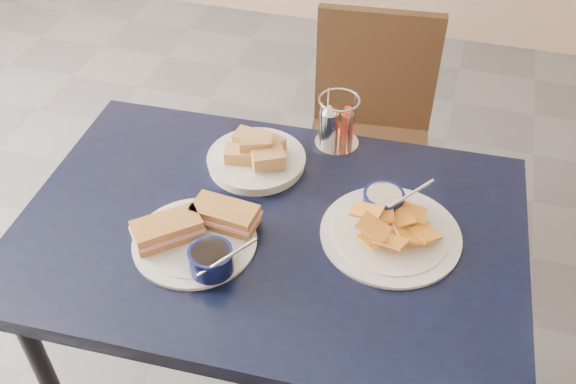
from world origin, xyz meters
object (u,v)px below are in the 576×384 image
(plantain_plate, at_px, (389,224))
(dining_table, at_px, (270,249))
(bread_basket, at_px, (257,156))
(chair_far, at_px, (372,124))
(sandwich_plate, at_px, (199,235))
(condiment_caddy, at_px, (336,125))

(plantain_plate, bearing_deg, dining_table, -166.64)
(bread_basket, bearing_deg, chair_far, 72.93)
(dining_table, height_order, chair_far, chair_far)
(plantain_plate, height_order, bread_basket, plantain_plate)
(chair_far, bearing_deg, plantain_plate, -78.36)
(bread_basket, bearing_deg, dining_table, -63.87)
(sandwich_plate, bearing_deg, plantain_plate, 22.36)
(chair_far, relative_size, sandwich_plate, 2.81)
(condiment_caddy, bearing_deg, dining_table, -101.92)
(dining_table, height_order, condiment_caddy, condiment_caddy)
(plantain_plate, bearing_deg, condiment_caddy, 124.27)
(sandwich_plate, bearing_deg, chair_far, 76.18)
(dining_table, xyz_separation_m, sandwich_plate, (-0.12, -0.09, 0.10))
(sandwich_plate, relative_size, plantain_plate, 0.99)
(dining_table, xyz_separation_m, condiment_caddy, (0.07, 0.33, 0.13))
(sandwich_plate, bearing_deg, bread_basket, 83.55)
(sandwich_plate, xyz_separation_m, bread_basket, (0.03, 0.28, 0.00))
(plantain_plate, distance_m, condiment_caddy, 0.32)
(dining_table, distance_m, condiment_caddy, 0.36)
(chair_far, distance_m, bread_basket, 0.71)
(plantain_plate, xyz_separation_m, bread_basket, (-0.34, 0.13, 0.01))
(dining_table, relative_size, plantain_plate, 3.75)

